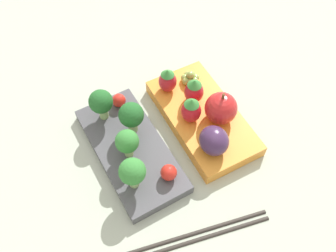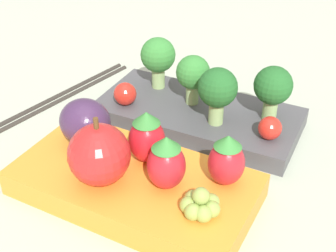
% 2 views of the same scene
% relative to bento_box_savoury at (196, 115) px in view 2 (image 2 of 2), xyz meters
% --- Properties ---
extents(ground_plane, '(4.00, 4.00, 0.00)m').
position_rel_bento_box_savoury_xyz_m(ground_plane, '(0.00, -0.06, -0.01)').
color(ground_plane, '#ADB7A3').
extents(bento_box_savoury, '(0.22, 0.11, 0.02)m').
position_rel_bento_box_savoury_xyz_m(bento_box_savoury, '(0.00, 0.00, 0.00)').
color(bento_box_savoury, '#4C4C51').
rests_on(bento_box_savoury, ground_plane).
extents(bento_box_fruit, '(0.21, 0.11, 0.02)m').
position_rel_bento_box_savoury_xyz_m(bento_box_fruit, '(0.00, -0.13, 0.00)').
color(bento_box_fruit, orange).
rests_on(bento_box_fruit, ground_plane).
extents(broccoli_floret_0, '(0.04, 0.04, 0.06)m').
position_rel_bento_box_savoury_xyz_m(broccoli_floret_0, '(-0.06, 0.02, 0.05)').
color(broccoli_floret_0, '#93B770').
rests_on(broccoli_floret_0, bento_box_savoury).
extents(broccoli_floret_1, '(0.04, 0.04, 0.06)m').
position_rel_bento_box_savoury_xyz_m(broccoli_floret_1, '(0.08, 0.01, 0.05)').
color(broccoli_floret_1, '#93B770').
rests_on(broccoli_floret_1, bento_box_savoury).
extents(broccoli_floret_2, '(0.04, 0.04, 0.05)m').
position_rel_bento_box_savoury_xyz_m(broccoli_floret_2, '(-0.01, 0.01, 0.04)').
color(broccoli_floret_2, '#93B770').
rests_on(broccoli_floret_2, bento_box_savoury).
extents(broccoli_floret_3, '(0.04, 0.04, 0.06)m').
position_rel_bento_box_savoury_xyz_m(broccoli_floret_3, '(0.03, -0.02, 0.05)').
color(broccoli_floret_3, '#93B770').
rests_on(broccoli_floret_3, bento_box_savoury).
extents(cherry_tomato_0, '(0.02, 0.02, 0.02)m').
position_rel_bento_box_savoury_xyz_m(cherry_tomato_0, '(0.09, -0.02, 0.02)').
color(cherry_tomato_0, red).
rests_on(cherry_tomato_0, bento_box_savoury).
extents(cherry_tomato_1, '(0.02, 0.02, 0.02)m').
position_rel_bento_box_savoury_xyz_m(cherry_tomato_1, '(-0.07, -0.03, 0.02)').
color(cherry_tomato_1, red).
rests_on(cherry_tomato_1, bento_box_savoury).
extents(apple, '(0.05, 0.05, 0.06)m').
position_rel_bento_box_savoury_xyz_m(apple, '(-0.02, -0.15, 0.04)').
color(apple, red).
rests_on(apple, bento_box_fruit).
extents(strawberry_0, '(0.03, 0.03, 0.05)m').
position_rel_bento_box_savoury_xyz_m(strawberry_0, '(0.03, -0.13, 0.04)').
color(strawberry_0, red).
rests_on(strawberry_0, bento_box_fruit).
extents(strawberry_1, '(0.03, 0.03, 0.05)m').
position_rel_bento_box_savoury_xyz_m(strawberry_1, '(0.07, -0.10, 0.04)').
color(strawberry_1, red).
rests_on(strawberry_1, bento_box_fruit).
extents(strawberry_2, '(0.03, 0.03, 0.05)m').
position_rel_bento_box_savoury_xyz_m(strawberry_2, '(0.00, -0.11, 0.04)').
color(strawberry_2, red).
rests_on(strawberry_2, bento_box_fruit).
extents(plum, '(0.05, 0.04, 0.04)m').
position_rel_bento_box_savoury_xyz_m(plum, '(-0.06, -0.11, 0.04)').
color(plum, '#42284C').
rests_on(plum, bento_box_fruit).
extents(grape_cluster, '(0.03, 0.03, 0.02)m').
position_rel_bento_box_savoury_xyz_m(grape_cluster, '(0.07, -0.15, 0.02)').
color(grape_cluster, '#8EA84C').
rests_on(grape_cluster, bento_box_fruit).
extents(chopsticks_pair, '(0.06, 0.21, 0.01)m').
position_rel_bento_box_savoury_xyz_m(chopsticks_pair, '(-0.16, -0.03, -0.01)').
color(chopsticks_pair, '#332D28').
rests_on(chopsticks_pair, ground_plane).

